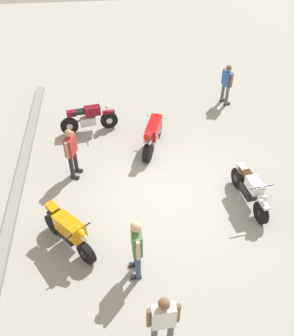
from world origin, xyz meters
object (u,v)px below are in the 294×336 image
Objects in this scene: person_in_green_shirt at (137,245)px; person_in_blue_shirt at (227,82)px; person_in_red_shirt at (71,150)px; person_in_white_shirt at (163,321)px; motorcycle_orange_sportbike at (69,230)px; motorcycle_maroon_cruiser at (89,118)px; motorcycle_red_sportbike at (153,134)px; motorcycle_silver_cruiser at (250,189)px.

person_in_green_shirt is 1.06× the size of person_in_blue_shirt.
person_in_white_shirt is (-5.53, -1.97, -0.02)m from person_in_red_shirt.
motorcycle_maroon_cruiser is at bearing 136.51° from motorcycle_orange_sportbike.
motorcycle_red_sportbike is 2.56m from motorcycle_maroon_cruiser.
motorcycle_red_sportbike is 4.68m from motorcycle_orange_sportbike.
person_in_red_shirt is (1.80, 5.02, 0.46)m from motorcycle_silver_cruiser.
person_in_green_shirt is 1.80m from person_in_white_shirt.
person_in_green_shirt is (-4.85, 0.99, 0.41)m from motorcycle_red_sportbike.
motorcycle_orange_sportbike is 2.82m from person_in_red_shirt.
motorcycle_maroon_cruiser is (5.24, -0.44, -0.07)m from motorcycle_orange_sportbike.
motorcycle_red_sportbike is 1.15× the size of motorcycle_orange_sportbike.
motorcycle_orange_sportbike is (-3.89, 2.61, 0.00)m from motorcycle_red_sportbike.
person_in_green_shirt is (-1.97, 3.39, 0.49)m from motorcycle_silver_cruiser.
motorcycle_silver_cruiser is 1.27× the size of person_in_blue_shirt.
person_in_red_shirt reaches higher than motorcycle_orange_sportbike.
motorcycle_maroon_cruiser is 2.53m from person_in_red_shirt.
motorcycle_orange_sportbike is at bearing -86.79° from motorcycle_silver_cruiser.
motorcycle_red_sportbike is 3.76m from motorcycle_silver_cruiser.
motorcycle_silver_cruiser is at bearing 136.97° from person_in_white_shirt.
person_in_blue_shirt is at bearing -28.39° from motorcycle_red_sportbike.
person_in_green_shirt is at bearing -134.54° from person_in_blue_shirt.
person_in_blue_shirt is at bearing 50.59° from person_in_red_shirt.
motorcycle_silver_cruiser is 3.95m from person_in_green_shirt.
person_in_white_shirt is (-1.77, -0.34, -0.05)m from person_in_green_shirt.
motorcycle_red_sportbike is 0.90× the size of motorcycle_silver_cruiser.
person_in_white_shirt reaches higher than motorcycle_red_sportbike.
person_in_blue_shirt is (1.36, -5.45, 0.41)m from motorcycle_maroon_cruiser.
motorcycle_silver_cruiser and motorcycle_maroon_cruiser have the same top height.
motorcycle_maroon_cruiser is at bearing 80.00° from motorcycle_red_sportbike.
person_in_blue_shirt is at bearing 99.56° from motorcycle_orange_sportbike.
person_in_red_shirt is at bearing -164.23° from person_in_white_shirt.
motorcycle_orange_sportbike reaches higher than motorcycle_maroon_cruiser.
motorcycle_orange_sportbike is (-1.00, 5.01, 0.07)m from motorcycle_silver_cruiser.
motorcycle_orange_sportbike is at bearing -146.86° from person_in_blue_shirt.
person_in_white_shirt is (-6.62, 0.65, 0.36)m from motorcycle_red_sportbike.
person_in_red_shirt reaches higher than motorcycle_silver_cruiser.
person_in_red_shirt is (-1.09, 2.62, 0.38)m from motorcycle_red_sportbike.
person_in_green_shirt is at bearing -67.93° from motorcycle_silver_cruiser.
person_in_red_shirt is (-2.45, 0.45, 0.46)m from motorcycle_maroon_cruiser.
person_in_red_shirt is at bearing -67.78° from person_in_green_shirt.
motorcycle_silver_cruiser is (-2.89, -2.40, -0.07)m from motorcycle_red_sportbike.
motorcycle_maroon_cruiser is at bearing 178.91° from person_in_blue_shirt.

